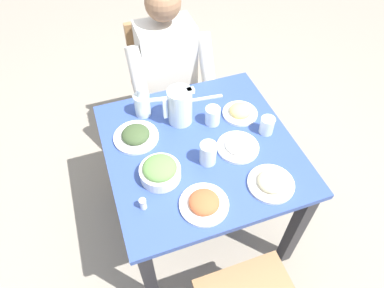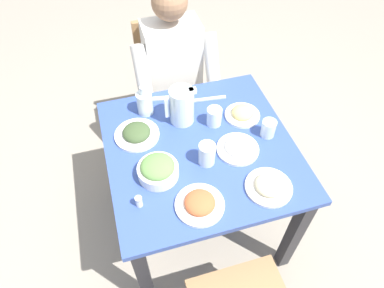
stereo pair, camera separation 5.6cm
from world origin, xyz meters
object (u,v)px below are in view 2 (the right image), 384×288
at_px(water_glass_far_left, 206,154).
at_px(water_glass_center, 268,128).
at_px(water_glass_near_right, 214,117).
at_px(plate_yoghurt, 238,148).
at_px(plate_dolmas, 137,133).
at_px(dining_table, 200,162).
at_px(diner_near, 177,81).
at_px(salad_bowl, 158,169).
at_px(oil_carafe, 145,104).
at_px(salt_shaker, 139,201).
at_px(water_pitcher, 182,106).
at_px(plate_fries, 242,113).
at_px(plate_beans, 269,186).
at_px(plate_rice_curry, 200,203).
at_px(chair_near, 170,79).

bearing_deg(water_glass_far_left, water_glass_center, -167.26).
bearing_deg(water_glass_near_right, plate_yoghurt, 104.69).
bearing_deg(plate_dolmas, dining_table, 151.19).
relative_size(diner_near, salad_bowl, 6.62).
distance_m(oil_carafe, salt_shaker, 0.55).
bearing_deg(water_pitcher, water_glass_near_right, 155.02).
distance_m(plate_fries, oil_carafe, 0.50).
relative_size(water_glass_center, oil_carafe, 0.54).
distance_m(dining_table, plate_yoghurt, 0.22).
bearing_deg(diner_near, plate_beans, 101.52).
height_order(diner_near, plate_rice_curry, diner_near).
bearing_deg(dining_table, water_pitcher, -79.33).
bearing_deg(dining_table, diner_near, -93.21).
bearing_deg(plate_fries, salad_bowl, 26.03).
height_order(water_pitcher, water_glass_center, water_pitcher).
xyz_separation_m(plate_dolmas, water_glass_near_right, (-0.38, 0.02, 0.03)).
distance_m(chair_near, water_glass_center, 0.89).
height_order(salad_bowl, plate_dolmas, salad_bowl).
xyz_separation_m(plate_rice_curry, plate_fries, (-0.36, -0.44, 0.00)).
xyz_separation_m(water_glass_center, salt_shaker, (0.67, 0.21, -0.02)).
distance_m(water_pitcher, plate_beans, 0.56).
bearing_deg(water_glass_far_left, chair_near, -92.26).
distance_m(chair_near, salad_bowl, 0.95).
xyz_separation_m(plate_yoghurt, plate_fries, (-0.10, -0.20, 0.00)).
distance_m(dining_table, salt_shaker, 0.43).
distance_m(chair_near, plate_yoghurt, 0.88).
bearing_deg(oil_carafe, plate_fries, 160.04).
xyz_separation_m(plate_yoghurt, salt_shaker, (0.49, 0.16, 0.01)).
xyz_separation_m(chair_near, diner_near, (-0.00, 0.21, 0.15)).
bearing_deg(dining_table, plate_beans, 124.74).
bearing_deg(chair_near, water_pitcher, 83.24).
bearing_deg(salad_bowl, water_glass_far_left, -177.03).
bearing_deg(plate_yoghurt, water_glass_center, -163.41).
xyz_separation_m(water_glass_center, water_glass_far_left, (0.33, 0.08, 0.01)).
distance_m(water_pitcher, plate_rice_curry, 0.51).
distance_m(plate_dolmas, water_glass_near_right, 0.39).
bearing_deg(chair_near, water_glass_far_left, 87.74).
xyz_separation_m(plate_rice_curry, oil_carafe, (0.10, -0.61, 0.04)).
bearing_deg(salad_bowl, salt_shaker, 49.28).
xyz_separation_m(diner_near, water_glass_near_right, (-0.08, 0.44, 0.11)).
bearing_deg(water_glass_far_left, water_pitcher, -83.16).
bearing_deg(salad_bowl, dining_table, -155.05).
height_order(dining_table, plate_dolmas, plate_dolmas).
relative_size(dining_table, chair_near, 0.98).
height_order(water_glass_near_right, salt_shaker, water_glass_near_right).
bearing_deg(plate_yoghurt, water_glass_far_left, 8.54).
bearing_deg(plate_fries, water_glass_center, 114.58).
bearing_deg(oil_carafe, diner_near, -130.92).
xyz_separation_m(chair_near, oil_carafe, (0.23, 0.47, 0.26)).
bearing_deg(water_pitcher, plate_fries, 168.44).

